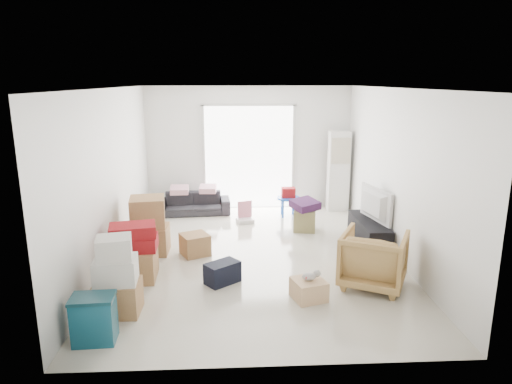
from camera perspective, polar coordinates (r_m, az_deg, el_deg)
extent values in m
cube|color=beige|center=(7.64, -0.04, -8.79)|extent=(4.50, 6.00, 0.24)
cube|color=white|center=(7.05, -0.04, 13.84)|extent=(4.50, 6.00, 0.24)
cube|color=white|center=(10.28, -0.93, 5.61)|extent=(4.50, 0.24, 2.70)
cube|color=white|center=(4.21, 2.14, -6.63)|extent=(4.50, 0.24, 2.70)
cube|color=white|center=(7.47, -18.52, 1.77)|extent=(0.24, 6.00, 2.70)
cube|color=white|center=(7.70, 17.89, 2.15)|extent=(0.24, 6.00, 2.70)
cube|color=white|center=(10.17, -0.90, 4.39)|extent=(2.00, 0.01, 2.30)
cube|color=silver|center=(10.17, -6.55, 4.30)|extent=(0.06, 0.04, 2.30)
cube|color=silver|center=(10.24, 4.72, 4.41)|extent=(0.06, 0.04, 2.30)
cube|color=silver|center=(10.03, -0.92, 10.87)|extent=(2.10, 0.04, 0.06)
cube|color=white|center=(10.15, 10.26, 2.57)|extent=(0.45, 0.30, 1.75)
cube|color=black|center=(8.22, 13.94, -4.97)|extent=(0.41, 1.37, 0.46)
imported|color=black|center=(8.13, 14.06, -3.01)|extent=(0.76, 1.09, 0.13)
imported|color=#29292E|center=(9.91, -7.86, -0.99)|extent=(1.59, 0.57, 0.61)
cube|color=#E0A3B9|center=(9.81, -9.58, 0.98)|extent=(0.38, 0.31, 0.12)
cube|color=#E0A3B9|center=(9.82, -6.05, 1.11)|extent=(0.36, 0.29, 0.12)
imported|color=tan|center=(6.60, 14.50, -7.81)|extent=(1.11, 1.09, 0.87)
cube|color=navy|center=(5.55, -19.46, -16.07)|extent=(0.46, 0.34, 0.25)
cube|color=navy|center=(5.43, -19.68, -13.76)|extent=(0.46, 0.34, 0.25)
cube|color=#0C333D|center=(5.37, -19.80, -12.38)|extent=(0.48, 0.35, 0.04)
cube|color=#A9784C|center=(6.03, -16.89, -12.53)|extent=(0.55, 0.46, 0.41)
cube|color=silver|center=(5.88, -17.13, -9.37)|extent=(0.53, 0.44, 0.32)
cube|color=silver|center=(5.77, -17.34, -6.68)|extent=(0.47, 0.43, 0.27)
cube|color=#A9784C|center=(6.93, -14.91, -8.68)|extent=(0.63, 0.63, 0.44)
cube|color=maroon|center=(6.81, -15.08, -6.19)|extent=(0.69, 0.48, 0.20)
cube|color=maroon|center=(6.75, -15.18, -4.68)|extent=(0.71, 0.54, 0.18)
cube|color=#A9784C|center=(7.85, -13.21, -5.81)|extent=(0.64, 0.53, 0.46)
cube|color=#A9784C|center=(7.71, -13.40, -2.46)|extent=(0.62, 0.62, 0.49)
cube|color=#A9784C|center=(7.65, -7.64, -6.51)|extent=(0.56, 0.56, 0.35)
cube|color=black|center=(6.60, -4.22, -10.03)|extent=(0.55, 0.52, 0.30)
cube|color=#968E57|center=(8.81, 6.08, -3.51)|extent=(0.47, 0.47, 0.41)
cube|color=#3B1B43|center=(8.73, 6.13, -1.80)|extent=(0.60, 0.60, 0.14)
cylinder|color=#1649B4|center=(9.64, 4.05, -0.75)|extent=(0.49, 0.49, 0.04)
cylinder|color=#1649B4|center=(9.82, 4.65, -1.74)|extent=(0.04, 0.04, 0.38)
cylinder|color=#1649B4|center=(9.79, 3.23, -1.76)|extent=(0.04, 0.04, 0.38)
cylinder|color=#1649B4|center=(9.56, 3.39, -2.15)|extent=(0.04, 0.04, 0.38)
cylinder|color=#1649B4|center=(9.59, 4.84, -2.13)|extent=(0.04, 0.04, 0.38)
cube|color=maroon|center=(9.61, 4.06, -0.05)|extent=(0.28, 0.22, 0.20)
cube|color=silver|center=(9.28, -1.38, -3.60)|extent=(0.38, 0.36, 0.08)
cube|color=pink|center=(9.33, -1.41, -2.15)|extent=(0.29, 0.13, 0.34)
cube|color=#D9AF7D|center=(6.19, 6.60, -12.00)|extent=(0.50, 0.50, 0.27)
ellipsoid|color=#B2ADA8|center=(6.11, 6.65, -10.45)|extent=(0.19, 0.13, 0.10)
cube|color=red|center=(6.11, 6.65, -10.42)|extent=(0.14, 0.12, 0.03)
sphere|color=#B2ADA8|center=(6.14, 7.62, -10.07)|extent=(0.10, 0.10, 0.10)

